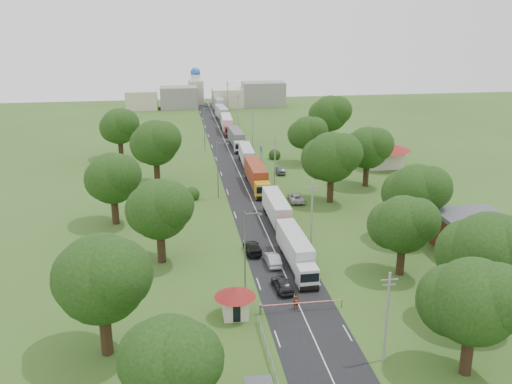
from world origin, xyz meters
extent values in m
plane|color=#34531B|center=(0.00, 0.00, 0.00)|extent=(260.00, 260.00, 0.00)
cube|color=black|center=(0.00, 20.00, 0.00)|extent=(8.00, 200.00, 0.04)
cylinder|color=slate|center=(-4.50, -25.00, 0.55)|extent=(0.20, 0.20, 1.10)
cube|color=slate|center=(-4.50, -25.00, 1.05)|extent=(0.35, 0.35, 0.25)
cylinder|color=red|center=(0.00, -25.00, 1.00)|extent=(9.00, 0.12, 0.12)
cylinder|color=slate|center=(4.50, -25.00, 0.50)|extent=(0.10, 0.10, 1.00)
cube|color=beige|center=(-7.20, -25.00, 1.20)|extent=(2.60, 2.60, 2.40)
cone|color=maroon|center=(-7.20, -25.00, 2.90)|extent=(4.40, 4.40, 1.10)
cube|color=black|center=(-5.89, -25.00, 1.40)|extent=(0.02, 1.20, 0.90)
cube|color=black|center=(-7.20, -26.31, 1.00)|extent=(0.80, 0.02, 1.90)
cylinder|color=slate|center=(5.20, 33.80, 2.00)|extent=(0.12, 0.12, 4.00)
cylinder|color=slate|center=(5.20, 36.20, 2.00)|extent=(0.12, 0.12, 4.00)
cube|color=navy|center=(5.20, 35.00, 3.60)|extent=(0.06, 3.00, 1.00)
cube|color=silver|center=(5.20, 35.00, 3.60)|extent=(0.07, 3.10, 0.06)
cylinder|color=gray|center=(5.50, -35.00, 4.50)|extent=(0.24, 0.24, 9.00)
cube|color=gray|center=(5.50, -35.00, 8.30)|extent=(1.60, 0.10, 0.10)
cube|color=gray|center=(5.50, -35.00, 7.80)|extent=(1.20, 0.10, 0.10)
cylinder|color=gray|center=(5.50, -7.00, 4.50)|extent=(0.24, 0.24, 9.00)
cube|color=gray|center=(5.50, -7.00, 8.30)|extent=(1.60, 0.10, 0.10)
cube|color=gray|center=(5.50, -7.00, 7.80)|extent=(1.20, 0.10, 0.10)
cylinder|color=gray|center=(5.50, 21.00, 4.50)|extent=(0.24, 0.24, 9.00)
cube|color=gray|center=(5.50, 21.00, 8.30)|extent=(1.60, 0.10, 0.10)
cube|color=gray|center=(5.50, 21.00, 7.80)|extent=(1.20, 0.10, 0.10)
cylinder|color=gray|center=(5.50, 49.00, 4.50)|extent=(0.24, 0.24, 9.00)
cube|color=gray|center=(5.50, 49.00, 8.30)|extent=(1.60, 0.10, 0.10)
cube|color=gray|center=(5.50, 49.00, 7.80)|extent=(1.20, 0.10, 0.10)
cylinder|color=gray|center=(5.50, 77.00, 4.50)|extent=(0.24, 0.24, 9.00)
cube|color=gray|center=(5.50, 77.00, 8.30)|extent=(1.60, 0.10, 0.10)
cube|color=gray|center=(5.50, 77.00, 7.80)|extent=(1.20, 0.10, 0.10)
cylinder|color=gray|center=(5.50, 105.00, 4.50)|extent=(0.24, 0.24, 9.00)
cube|color=gray|center=(5.50, 105.00, 8.30)|extent=(1.60, 0.10, 0.10)
cube|color=gray|center=(5.50, 105.00, 7.80)|extent=(1.20, 0.10, 0.10)
cylinder|color=slate|center=(-5.50, -20.00, 5.00)|extent=(0.16, 0.16, 10.00)
cube|color=slate|center=(-4.60, -20.00, 9.70)|extent=(1.80, 0.10, 0.10)
cube|color=slate|center=(-3.80, -20.00, 9.55)|extent=(0.50, 0.22, 0.15)
cylinder|color=slate|center=(-5.50, 15.00, 5.00)|extent=(0.16, 0.16, 10.00)
cube|color=slate|center=(-4.60, 15.00, 9.70)|extent=(1.80, 0.10, 0.10)
cube|color=slate|center=(-3.80, 15.00, 9.55)|extent=(0.50, 0.22, 0.15)
cylinder|color=slate|center=(-5.50, 50.00, 5.00)|extent=(0.16, 0.16, 10.00)
cube|color=slate|center=(-4.60, 50.00, 9.70)|extent=(1.80, 0.10, 0.10)
cube|color=slate|center=(-3.80, 50.00, 9.55)|extent=(0.50, 0.22, 0.15)
cylinder|color=#382616|center=(12.00, -38.00, 2.10)|extent=(1.08, 1.08, 4.20)
sphere|color=black|center=(12.00, -38.00, 7.22)|extent=(7.70, 7.70, 7.70)
sphere|color=black|center=(13.38, -39.10, 8.05)|extent=(6.05, 6.05, 6.05)
sphere|color=black|center=(10.90, -36.62, 6.67)|extent=(6.60, 6.60, 6.60)
cylinder|color=#382616|center=(18.00, -30.00, 2.27)|extent=(1.12, 1.12, 4.55)
sphere|color=black|center=(18.00, -30.00, 7.85)|extent=(8.40, 8.40, 8.40)
sphere|color=black|center=(19.50, -31.20, 8.75)|extent=(6.60, 6.60, 6.60)
sphere|color=black|center=(16.80, -28.50, 7.25)|extent=(7.20, 7.20, 7.20)
cylinder|color=#382616|center=(14.00, -18.00, 1.92)|extent=(1.04, 1.04, 3.85)
sphere|color=black|center=(14.00, -18.00, 6.60)|extent=(7.00, 7.00, 7.00)
sphere|color=black|center=(15.25, -19.00, 7.35)|extent=(5.50, 5.50, 5.50)
sphere|color=black|center=(13.00, -16.75, 6.10)|extent=(6.00, 6.00, 6.00)
cylinder|color=#382616|center=(20.00, -8.00, 2.10)|extent=(1.08, 1.08, 4.20)
sphere|color=black|center=(20.00, -8.00, 7.22)|extent=(7.70, 7.70, 7.70)
sphere|color=black|center=(21.38, -9.10, 8.05)|extent=(6.05, 6.05, 6.05)
sphere|color=black|center=(18.90, -6.62, 6.67)|extent=(6.60, 6.60, 6.60)
cylinder|color=#382616|center=(13.00, 10.00, 2.27)|extent=(1.12, 1.12, 4.55)
sphere|color=black|center=(13.00, 10.00, 7.85)|extent=(8.40, 8.40, 8.40)
sphere|color=black|center=(14.50, 8.80, 8.75)|extent=(6.60, 6.60, 6.60)
sphere|color=black|center=(11.80, 11.50, 7.25)|extent=(7.20, 7.20, 7.20)
cylinder|color=#382616|center=(22.00, 18.00, 2.10)|extent=(1.08, 1.08, 4.20)
sphere|color=black|center=(22.00, 18.00, 7.22)|extent=(7.70, 7.70, 7.70)
sphere|color=black|center=(23.38, 16.90, 8.05)|extent=(6.05, 6.05, 6.05)
sphere|color=black|center=(20.90, 19.38, 6.67)|extent=(6.60, 6.60, 6.60)
cylinder|color=#382616|center=(15.00, 35.00, 1.92)|extent=(1.04, 1.04, 3.85)
sphere|color=black|center=(15.00, 35.00, 6.60)|extent=(7.00, 7.00, 7.00)
sphere|color=black|center=(16.25, 34.00, 7.35)|extent=(5.50, 5.50, 5.50)
sphere|color=black|center=(14.00, 36.25, 6.10)|extent=(6.00, 6.00, 6.00)
cylinder|color=#382616|center=(24.00, 50.00, 2.27)|extent=(1.12, 1.12, 4.55)
sphere|color=black|center=(24.00, 50.00, 7.85)|extent=(8.40, 8.40, 8.40)
sphere|color=black|center=(25.50, 48.80, 8.75)|extent=(6.60, 6.60, 6.60)
sphere|color=black|center=(22.80, 51.50, 7.25)|extent=(7.20, 7.20, 7.20)
sphere|color=black|center=(-14.00, -42.00, 6.60)|extent=(7.00, 7.00, 7.00)
sphere|color=black|center=(-12.75, -43.00, 7.35)|extent=(5.50, 5.50, 5.50)
sphere|color=black|center=(-15.00, -40.75, 6.10)|extent=(6.00, 6.00, 6.00)
cylinder|color=#382616|center=(-20.00, -30.00, 2.27)|extent=(1.12, 1.12, 4.55)
sphere|color=black|center=(-20.00, -30.00, 7.85)|extent=(8.40, 8.40, 8.40)
sphere|color=black|center=(-18.50, -31.20, 8.75)|extent=(6.60, 6.60, 6.60)
sphere|color=black|center=(-21.20, -28.50, 7.25)|extent=(7.20, 7.20, 7.20)
cylinder|color=#382616|center=(-15.00, -10.00, 2.10)|extent=(1.08, 1.08, 4.20)
sphere|color=black|center=(-15.00, -10.00, 7.22)|extent=(7.70, 7.70, 7.70)
sphere|color=black|center=(-13.62, -11.10, 8.05)|extent=(6.05, 6.05, 6.05)
sphere|color=black|center=(-16.10, -8.62, 6.67)|extent=(6.60, 6.60, 6.60)
cylinder|color=#382616|center=(-22.00, 5.00, 2.10)|extent=(1.08, 1.08, 4.20)
sphere|color=black|center=(-22.00, 5.00, 7.22)|extent=(7.70, 7.70, 7.70)
sphere|color=black|center=(-20.62, 3.90, 8.05)|extent=(6.05, 6.05, 6.05)
sphere|color=black|center=(-23.10, 6.38, 6.67)|extent=(6.60, 6.60, 6.60)
cylinder|color=#382616|center=(-16.00, 25.00, 2.27)|extent=(1.12, 1.12, 4.55)
sphere|color=black|center=(-16.00, 25.00, 7.85)|extent=(8.40, 8.40, 8.40)
sphere|color=black|center=(-14.50, 23.80, 8.75)|extent=(6.60, 6.60, 6.60)
sphere|color=black|center=(-17.20, 26.50, 7.25)|extent=(7.20, 7.20, 7.20)
cylinder|color=#382616|center=(-24.00, 45.00, 2.10)|extent=(1.08, 1.08, 4.20)
sphere|color=black|center=(-24.00, 45.00, 7.22)|extent=(7.70, 7.70, 7.70)
sphere|color=black|center=(-22.62, 43.90, 8.05)|extent=(6.05, 6.05, 6.05)
sphere|color=black|center=(-25.10, 46.38, 6.67)|extent=(6.60, 6.60, 6.60)
cube|color=maroon|center=(26.00, -12.00, 2.30)|extent=(8.00, 6.00, 4.60)
cube|color=#47494F|center=(26.00, -12.00, 4.90)|extent=(8.60, 6.60, 0.60)
cube|color=beige|center=(30.00, 30.00, 2.00)|extent=(7.00, 5.00, 4.00)
cone|color=maroon|center=(30.00, 30.00, 4.90)|extent=(10.08, 10.08, 1.80)
cube|color=gray|center=(-10.00, 110.00, 3.50)|extent=(12.00, 8.00, 7.00)
cube|color=beige|center=(6.00, 110.00, 3.00)|extent=(10.00, 8.00, 6.00)
cube|color=gray|center=(18.00, 110.00, 4.00)|extent=(14.00, 8.00, 8.00)
cube|color=beige|center=(-22.00, 110.00, 3.00)|extent=(10.00, 8.00, 6.00)
cube|color=beige|center=(-4.00, 118.00, 4.00)|extent=(5.00, 5.00, 8.00)
cylinder|color=silver|center=(-4.00, 118.00, 9.00)|extent=(3.20, 3.20, 2.00)
sphere|color=#2659B2|center=(-4.00, 118.00, 10.60)|extent=(3.40, 3.40, 3.40)
cube|color=silver|center=(1.86, -19.82, 1.51)|extent=(2.39, 2.39, 2.43)
cube|color=black|center=(1.86, -21.00, 1.85)|extent=(2.24, 0.07, 1.07)
cube|color=slate|center=(1.86, -20.94, 0.54)|extent=(2.15, 0.30, 0.34)
cube|color=slate|center=(1.86, -13.01, 0.73)|extent=(2.47, 11.24, 0.29)
cube|color=silver|center=(1.86, -12.71, 2.48)|extent=(2.68, 11.54, 2.92)
cylinder|color=black|center=(1.86, -20.70, 0.49)|extent=(2.29, 0.97, 0.97)
cylinder|color=black|center=(1.86, -18.94, 0.49)|extent=(2.29, 0.97, 0.97)
cylinder|color=black|center=(1.86, -9.60, 0.49)|extent=(2.29, 0.97, 0.97)
cylinder|color=black|center=(1.86, -8.14, 0.49)|extent=(2.29, 0.97, 0.97)
cube|color=maroon|center=(2.25, -5.17, 1.54)|extent=(2.38, 2.38, 2.48)
cube|color=black|center=(2.25, -6.37, 1.88)|extent=(2.28, 0.02, 1.09)
cube|color=slate|center=(2.25, -6.31, 0.55)|extent=(2.18, 0.25, 0.35)
cube|color=slate|center=(2.25, 1.76, 0.74)|extent=(2.28, 11.40, 0.30)
cube|color=silver|center=(2.25, 2.06, 2.53)|extent=(2.48, 11.69, 2.97)
cylinder|color=black|center=(2.25, -6.06, 0.50)|extent=(2.33, 0.99, 0.99)
cylinder|color=black|center=(2.25, -4.28, 0.50)|extent=(2.33, 0.99, 0.99)
cylinder|color=black|center=(2.25, 5.23, 0.50)|extent=(2.33, 0.99, 0.99)
cylinder|color=black|center=(2.25, 6.72, 0.50)|extent=(2.33, 0.99, 0.99)
cube|color=gold|center=(1.95, 13.35, 1.62)|extent=(2.52, 2.52, 2.61)
cube|color=black|center=(1.95, 12.09, 1.99)|extent=(2.41, 0.03, 1.15)
cube|color=slate|center=(1.95, 12.15, 0.58)|extent=(2.30, 0.26, 0.37)
cube|color=slate|center=(1.95, 20.68, 0.78)|extent=(2.45, 12.04, 0.31)
cube|color=maroon|center=(1.95, 20.99, 2.67)|extent=(2.66, 12.35, 3.14)
cylinder|color=black|center=(1.95, 12.41, 0.52)|extent=(2.46, 1.05, 1.05)
cylinder|color=black|center=(1.95, 14.29, 0.52)|extent=(2.46, 1.05, 1.05)
cylinder|color=black|center=(1.95, 24.34, 0.52)|extent=(2.46, 1.05, 1.05)
cylinder|color=black|center=(1.95, 25.90, 0.52)|extent=(2.46, 1.05, 1.05)
cube|color=#1C66AD|center=(2.32, 29.43, 1.45)|extent=(2.32, 2.32, 2.34)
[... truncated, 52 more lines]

